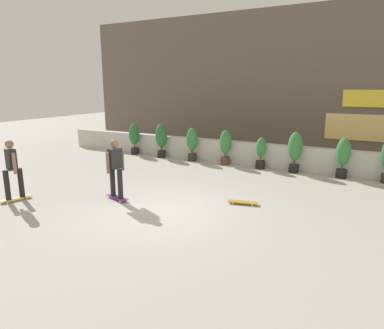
{
  "coord_description": "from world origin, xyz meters",
  "views": [
    {
      "loc": [
        4.5,
        -6.95,
        3.12
      ],
      "look_at": [
        0.0,
        1.5,
        0.9
      ],
      "focal_mm": 31.96,
      "sensor_mm": 36.0,
      "label": 1
    }
  ],
  "objects_px": {
    "potted_plant_2": "(192,142)",
    "potted_plant_3": "(225,145)",
    "potted_plant_0": "(134,137)",
    "skater_far_right": "(12,168)",
    "skater_foreground": "(116,167)",
    "potted_plant_1": "(161,138)",
    "potted_plant_4": "(261,152)",
    "skateboard_near_camera": "(243,202)",
    "potted_plant_5": "(295,149)",
    "potted_plant_6": "(343,155)"
  },
  "relations": [
    {
      "from": "skater_far_right",
      "to": "skateboard_near_camera",
      "type": "bearing_deg",
      "value": 25.21
    },
    {
      "from": "potted_plant_3",
      "to": "skater_foreground",
      "type": "xyz_separation_m",
      "value": [
        -0.99,
        -5.45,
        0.15
      ]
    },
    {
      "from": "potted_plant_3",
      "to": "potted_plant_4",
      "type": "relative_size",
      "value": 1.15
    },
    {
      "from": "potted_plant_5",
      "to": "skater_far_right",
      "type": "bearing_deg",
      "value": -131.93
    },
    {
      "from": "potted_plant_2",
      "to": "potted_plant_6",
      "type": "distance_m",
      "value": 5.84
    },
    {
      "from": "skateboard_near_camera",
      "to": "potted_plant_5",
      "type": "bearing_deg",
      "value": 83.57
    },
    {
      "from": "potted_plant_4",
      "to": "potted_plant_1",
      "type": "bearing_deg",
      "value": -180.0
    },
    {
      "from": "potted_plant_4",
      "to": "potted_plant_3",
      "type": "bearing_deg",
      "value": -180.0
    },
    {
      "from": "skater_foreground",
      "to": "potted_plant_6",
      "type": "bearing_deg",
      "value": 45.71
    },
    {
      "from": "potted_plant_0",
      "to": "potted_plant_4",
      "type": "xyz_separation_m",
      "value": [
        5.98,
        0.0,
        -0.17
      ]
    },
    {
      "from": "potted_plant_6",
      "to": "skateboard_near_camera",
      "type": "bearing_deg",
      "value": -116.52
    },
    {
      "from": "potted_plant_1",
      "to": "skater_far_right",
      "type": "distance_m",
      "value": 6.85
    },
    {
      "from": "potted_plant_2",
      "to": "skateboard_near_camera",
      "type": "distance_m",
      "value": 5.66
    },
    {
      "from": "potted_plant_3",
      "to": "potted_plant_6",
      "type": "xyz_separation_m",
      "value": [
        4.33,
        -0.0,
        0.01
      ]
    },
    {
      "from": "potted_plant_1",
      "to": "potted_plant_3",
      "type": "bearing_deg",
      "value": 0.0
    },
    {
      "from": "potted_plant_4",
      "to": "potted_plant_6",
      "type": "relative_size",
      "value": 0.86
    },
    {
      "from": "potted_plant_5",
      "to": "potted_plant_6",
      "type": "distance_m",
      "value": 1.61
    },
    {
      "from": "potted_plant_0",
      "to": "potted_plant_1",
      "type": "height_order",
      "value": "potted_plant_1"
    },
    {
      "from": "skater_far_right",
      "to": "skateboard_near_camera",
      "type": "xyz_separation_m",
      "value": [
        5.67,
        2.67,
        -0.88
      ]
    },
    {
      "from": "potted_plant_2",
      "to": "skater_foreground",
      "type": "bearing_deg",
      "value": -84.51
    },
    {
      "from": "potted_plant_6",
      "to": "potted_plant_5",
      "type": "bearing_deg",
      "value": 180.0
    },
    {
      "from": "potted_plant_2",
      "to": "skater_foreground",
      "type": "xyz_separation_m",
      "value": [
        0.52,
        -5.45,
        0.14
      ]
    },
    {
      "from": "skater_foreground",
      "to": "skateboard_near_camera",
      "type": "height_order",
      "value": "skater_foreground"
    },
    {
      "from": "potted_plant_0",
      "to": "skater_far_right",
      "type": "xyz_separation_m",
      "value": [
        1.1,
        -6.84,
        0.12
      ]
    },
    {
      "from": "potted_plant_2",
      "to": "potted_plant_3",
      "type": "height_order",
      "value": "potted_plant_2"
    },
    {
      "from": "potted_plant_3",
      "to": "skater_far_right",
      "type": "xyz_separation_m",
      "value": [
        -3.42,
        -6.84,
        0.15
      ]
    },
    {
      "from": "potted_plant_6",
      "to": "skater_foreground",
      "type": "relative_size",
      "value": 0.83
    },
    {
      "from": "potted_plant_2",
      "to": "potted_plant_0",
      "type": "bearing_deg",
      "value": 180.0
    },
    {
      "from": "potted_plant_4",
      "to": "potted_plant_5",
      "type": "xyz_separation_m",
      "value": [
        1.26,
        -0.0,
        0.22
      ]
    },
    {
      "from": "potted_plant_0",
      "to": "potted_plant_1",
      "type": "xyz_separation_m",
      "value": [
        1.48,
        -0.0,
        0.04
      ]
    },
    {
      "from": "potted_plant_2",
      "to": "potted_plant_5",
      "type": "bearing_deg",
      "value": -0.0
    },
    {
      "from": "potted_plant_5",
      "to": "skater_far_right",
      "type": "height_order",
      "value": "skater_far_right"
    },
    {
      "from": "potted_plant_4",
      "to": "potted_plant_2",
      "type": "bearing_deg",
      "value": -180.0
    },
    {
      "from": "potted_plant_1",
      "to": "skater_far_right",
      "type": "bearing_deg",
      "value": -93.12
    },
    {
      "from": "potted_plant_2",
      "to": "potted_plant_3",
      "type": "xyz_separation_m",
      "value": [
        1.51,
        0.0,
        -0.0
      ]
    },
    {
      "from": "potted_plant_2",
      "to": "potted_plant_1",
      "type": "bearing_deg",
      "value": -180.0
    },
    {
      "from": "skater_far_right",
      "to": "skater_foreground",
      "type": "bearing_deg",
      "value": 29.66
    },
    {
      "from": "potted_plant_6",
      "to": "potted_plant_4",
      "type": "bearing_deg",
      "value": 180.0
    },
    {
      "from": "potted_plant_0",
      "to": "skateboard_near_camera",
      "type": "distance_m",
      "value": 7.99
    },
    {
      "from": "potted_plant_1",
      "to": "potted_plant_4",
      "type": "bearing_deg",
      "value": 0.0
    },
    {
      "from": "potted_plant_0",
      "to": "potted_plant_3",
      "type": "height_order",
      "value": "potted_plant_0"
    },
    {
      "from": "potted_plant_4",
      "to": "potted_plant_6",
      "type": "height_order",
      "value": "potted_plant_6"
    },
    {
      "from": "potted_plant_5",
      "to": "skater_foreground",
      "type": "relative_size",
      "value": 0.88
    },
    {
      "from": "potted_plant_0",
      "to": "potted_plant_2",
      "type": "distance_m",
      "value": 3.01
    },
    {
      "from": "potted_plant_4",
      "to": "skateboard_near_camera",
      "type": "height_order",
      "value": "potted_plant_4"
    },
    {
      "from": "potted_plant_5",
      "to": "skateboard_near_camera",
      "type": "xyz_separation_m",
      "value": [
        -0.47,
        -4.17,
        -0.81
      ]
    },
    {
      "from": "potted_plant_0",
      "to": "skater_foreground",
      "type": "distance_m",
      "value": 6.5
    },
    {
      "from": "potted_plant_3",
      "to": "skateboard_near_camera",
      "type": "distance_m",
      "value": 4.79
    },
    {
      "from": "potted_plant_5",
      "to": "skater_far_right",
      "type": "xyz_separation_m",
      "value": [
        -6.14,
        -6.84,
        0.07
      ]
    },
    {
      "from": "potted_plant_0",
      "to": "skater_far_right",
      "type": "height_order",
      "value": "skater_far_right"
    }
  ]
}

